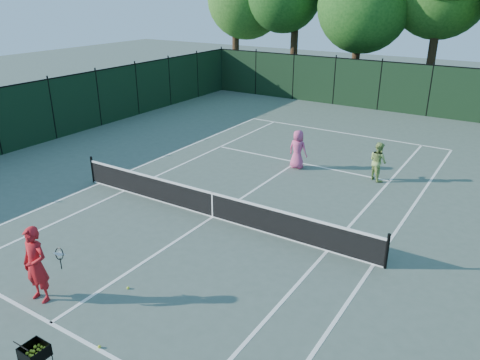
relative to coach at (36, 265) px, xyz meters
The scene contains 17 objects.
ground 6.08m from the coach, 80.99° to the left, with size 90.00×90.00×0.00m, color #49594D.
sideline_doubles_left 7.53m from the coach, 127.51° to the left, with size 0.10×23.77×0.01m, color white.
sideline_doubles_right 8.79m from the coach, 42.67° to the left, with size 0.10×23.77×0.01m, color white.
sideline_singles_left 6.79m from the coach, 118.20° to the left, with size 0.10×23.77×0.01m, color white.
sideline_singles_right 7.85m from the coach, 49.52° to the left, with size 0.10×23.77×0.01m, color white.
baseline_far 17.86m from the coach, 86.98° to the left, with size 10.97×0.10×0.01m, color white.
service_line_near 1.44m from the coach, 26.93° to the right, with size 8.23×0.10×0.01m, color white.
service_line_far 12.40m from the coach, 85.64° to the left, with size 8.23×0.10×0.01m, color white.
center_service_line 6.08m from the coach, 80.99° to the left, with size 0.10×12.80×0.01m, color white.
tennis_net 6.02m from the coach, 80.99° to the left, with size 11.69×0.09×1.06m.
fence_far 23.95m from the coach, 87.75° to the left, with size 24.00×0.05×3.00m, color black.
coach is the anchor object (origin of this frame).
player_pink 11.77m from the coach, 83.89° to the left, with size 0.84×0.57×1.66m.
player_green 13.01m from the coach, 69.58° to the left, with size 0.97×0.93×1.57m.
ball_hopper 2.83m from the coach, 36.74° to the right, with size 0.47×0.47×0.86m.
loose_ball_near_cart 2.72m from the coach, ahead, with size 0.07×0.07×0.07m, color #C0CD29.
loose_ball_midcourt 2.28m from the coach, 43.96° to the left, with size 0.07×0.07×0.07m, color #DBF632.
Camera 1 is at (8.33, -11.39, 7.07)m, focal length 35.00 mm.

